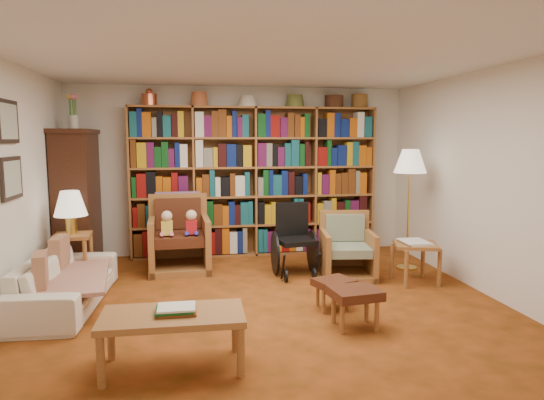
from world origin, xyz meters
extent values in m
plane|color=#A04618|center=(0.00, 0.00, 0.00)|extent=(5.00, 5.00, 0.00)
plane|color=silver|center=(0.00, 0.00, 2.50)|extent=(5.00, 5.00, 0.00)
plane|color=silver|center=(0.00, 2.50, 1.25)|extent=(5.00, 0.00, 5.00)
plane|color=silver|center=(0.00, -2.50, 1.25)|extent=(5.00, 0.00, 5.00)
plane|color=silver|center=(2.50, 0.00, 1.25)|extent=(0.00, 5.00, 5.00)
cube|color=#9F6931|center=(0.20, 2.34, 1.10)|extent=(3.60, 0.30, 2.20)
cube|color=#3A1D10|center=(-2.25, 2.00, 0.90)|extent=(0.45, 0.90, 1.80)
cube|color=#3A1D10|center=(-2.25, 2.00, 1.83)|extent=(0.50, 0.95, 0.06)
cylinder|color=silver|center=(-2.25, 2.00, 1.95)|extent=(0.12, 0.12, 0.18)
cube|color=black|center=(-2.48, 0.30, 1.90)|extent=(0.03, 0.52, 0.42)
cube|color=gray|center=(-2.46, 0.30, 1.90)|extent=(0.01, 0.44, 0.34)
cube|color=black|center=(-2.48, 0.30, 1.35)|extent=(0.03, 0.52, 0.42)
cube|color=gray|center=(-2.46, 0.30, 1.35)|extent=(0.01, 0.44, 0.34)
imported|color=beige|center=(-2.05, 0.37, 0.26)|extent=(1.82, 0.79, 0.52)
cube|color=beige|center=(-2.00, 0.37, 0.30)|extent=(0.90, 1.45, 0.04)
cube|color=maroon|center=(-2.18, 0.72, 0.45)|extent=(0.13, 0.39, 0.38)
cube|color=maroon|center=(-2.18, 0.02, 0.45)|extent=(0.18, 0.38, 0.36)
cube|color=#9F6931|center=(-2.15, 1.17, 0.59)|extent=(0.45, 0.45, 0.04)
cylinder|color=#9F6931|center=(-2.32, 1.00, 0.28)|extent=(0.05, 0.05, 0.57)
cylinder|color=#9F6931|center=(-1.98, 1.00, 0.28)|extent=(0.05, 0.05, 0.57)
cylinder|color=#9F6931|center=(-2.32, 1.34, 0.28)|extent=(0.05, 0.05, 0.57)
cylinder|color=#9F6931|center=(-1.98, 1.34, 0.28)|extent=(0.05, 0.05, 0.57)
cylinder|color=gold|center=(-2.15, 1.17, 0.71)|extent=(0.13, 0.13, 0.21)
cone|color=beige|center=(-2.15, 1.17, 0.98)|extent=(0.38, 0.38, 0.30)
cube|color=#9F6931|center=(-0.91, 1.58, 0.04)|extent=(0.83, 0.86, 0.09)
cube|color=#9F6931|center=(-1.26, 1.58, 0.35)|extent=(0.12, 0.82, 0.70)
cube|color=#9F6931|center=(-0.55, 1.58, 0.35)|extent=(0.12, 0.82, 0.70)
cube|color=#9F6931|center=(-0.91, 1.95, 0.49)|extent=(0.79, 0.13, 0.98)
cube|color=#542816|center=(-0.91, 1.55, 0.44)|extent=(0.64, 0.72, 0.13)
cube|color=#542816|center=(-0.91, 1.87, 0.72)|extent=(0.62, 0.14, 0.42)
cube|color=#C23362|center=(-0.91, 1.99, 0.79)|extent=(0.61, 0.10, 0.44)
cube|color=#9F6931|center=(1.18, 0.92, 0.04)|extent=(0.73, 0.75, 0.07)
cube|color=#9F6931|center=(0.89, 0.92, 0.29)|extent=(0.15, 0.67, 0.57)
cube|color=#9F6931|center=(1.48, 0.92, 0.29)|extent=(0.15, 0.67, 0.57)
cube|color=#9F6931|center=(1.18, 1.22, 0.40)|extent=(0.65, 0.16, 0.81)
cube|color=gray|center=(1.18, 0.89, 0.36)|extent=(0.57, 0.63, 0.11)
cube|color=gray|center=(1.18, 1.15, 0.59)|extent=(0.51, 0.16, 0.34)
cube|color=black|center=(0.55, 1.11, 0.44)|extent=(0.51, 0.51, 0.06)
cube|color=black|center=(0.55, 1.32, 0.69)|extent=(0.45, 0.13, 0.44)
cylinder|color=black|center=(0.31, 1.21, 0.28)|extent=(0.03, 0.55, 0.55)
cylinder|color=black|center=(0.80, 1.21, 0.28)|extent=(0.03, 0.55, 0.55)
cylinder|color=black|center=(0.38, 0.83, 0.08)|extent=(0.03, 0.16, 0.16)
cylinder|color=black|center=(0.73, 0.83, 0.08)|extent=(0.03, 0.16, 0.16)
cylinder|color=gold|center=(2.09, 1.15, 0.01)|extent=(0.27, 0.27, 0.03)
cylinder|color=gold|center=(2.09, 1.15, 0.67)|extent=(0.03, 0.03, 1.35)
cone|color=beige|center=(2.09, 1.15, 1.45)|extent=(0.42, 0.42, 0.31)
cube|color=#9F6931|center=(1.92, 0.56, 0.46)|extent=(0.61, 0.61, 0.04)
cylinder|color=#9F6931|center=(1.71, 0.36, 0.22)|extent=(0.05, 0.05, 0.44)
cylinder|color=#9F6931|center=(2.13, 0.36, 0.22)|extent=(0.05, 0.05, 0.44)
cylinder|color=#9F6931|center=(1.71, 0.77, 0.22)|extent=(0.05, 0.05, 0.44)
cylinder|color=#9F6931|center=(2.13, 0.77, 0.22)|extent=(0.05, 0.05, 0.44)
cube|color=white|center=(1.92, 0.56, 0.50)|extent=(0.40, 0.45, 0.03)
cube|color=#542816|center=(0.68, -0.18, 0.28)|extent=(0.46, 0.43, 0.07)
cylinder|color=#9F6931|center=(0.54, -0.30, 0.12)|extent=(0.04, 0.04, 0.24)
cylinder|color=#9F6931|center=(0.82, -0.30, 0.12)|extent=(0.04, 0.04, 0.24)
cylinder|color=#9F6931|center=(0.54, -0.07, 0.12)|extent=(0.04, 0.04, 0.24)
cylinder|color=#9F6931|center=(0.82, -0.07, 0.12)|extent=(0.04, 0.04, 0.24)
cube|color=#542816|center=(0.73, -0.68, 0.32)|extent=(0.48, 0.42, 0.09)
cylinder|color=#9F6931|center=(0.57, -0.81, 0.14)|extent=(0.04, 0.04, 0.28)
cylinder|color=#9F6931|center=(0.89, -0.81, 0.14)|extent=(0.04, 0.04, 0.28)
cylinder|color=#9F6931|center=(0.57, -0.55, 0.14)|extent=(0.04, 0.04, 0.28)
cylinder|color=#9F6931|center=(0.89, -0.55, 0.14)|extent=(0.04, 0.04, 0.28)
cube|color=#9F6931|center=(-0.89, -1.22, 0.41)|extent=(1.08, 0.55, 0.05)
cylinder|color=#9F6931|center=(-1.38, -1.44, 0.19)|extent=(0.06, 0.06, 0.38)
cylinder|color=#9F6931|center=(-0.40, -1.44, 0.19)|extent=(0.06, 0.06, 0.38)
cylinder|color=#9F6931|center=(-1.38, -1.00, 0.19)|extent=(0.06, 0.06, 0.38)
cylinder|color=#9F6931|center=(-0.40, -1.00, 0.19)|extent=(0.06, 0.06, 0.38)
cube|color=brown|center=(-0.89, -1.22, 0.46)|extent=(0.28, 0.22, 0.05)
camera|label=1|loc=(-0.73, -4.80, 1.73)|focal=32.00mm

